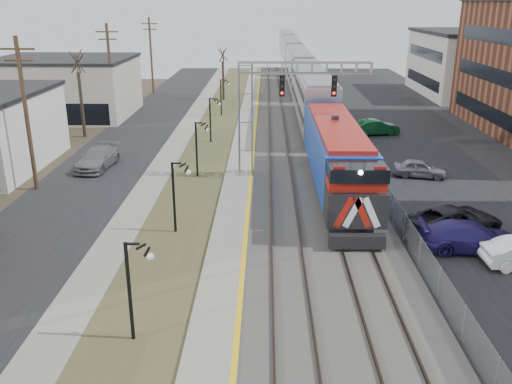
{
  "coord_description": "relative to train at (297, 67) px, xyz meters",
  "views": [
    {
      "loc": [
        0.9,
        -9.21,
        11.98
      ],
      "look_at": [
        0.43,
        17.37,
        2.6
      ],
      "focal_mm": 38.0,
      "sensor_mm": 36.0,
      "label": 1
    }
  ],
  "objects": [
    {
      "name": "signal_gantry",
      "position": [
        -4.28,
        -43.38,
        2.65
      ],
      "size": [
        9.0,
        1.07,
        8.15
      ],
      "color": "gray",
      "rests_on": "ground"
    },
    {
      "name": "car_street_b",
      "position": [
        -17.31,
        -41.42,
        -2.18
      ],
      "size": [
        2.6,
        5.39,
        1.51
      ],
      "primitive_type": "imported",
      "rotation": [
        0.0,
        0.0,
        -0.09
      ],
      "color": "slate",
      "rests_on": "ground"
    },
    {
      "name": "platform_edge",
      "position": [
        -5.62,
        -36.37,
        -2.69
      ],
      "size": [
        0.24,
        120.0,
        0.01
      ],
      "primitive_type": "cube",
      "color": "gold",
      "rests_on": "platform"
    },
    {
      "name": "train",
      "position": [
        0.0,
        0.0,
        0.0
      ],
      "size": [
        3.0,
        108.65,
        5.33
      ],
      "color": "#143BA2",
      "rests_on": "ground"
    },
    {
      "name": "parking_lot",
      "position": [
        10.5,
        -36.37,
        -2.92
      ],
      "size": [
        16.0,
        120.0,
        0.04
      ],
      "primitive_type": "cube",
      "color": "black",
      "rests_on": "ground"
    },
    {
      "name": "bare_trees",
      "position": [
        -18.16,
        -32.46,
        -0.24
      ],
      "size": [
        12.3,
        42.3,
        5.95
      ],
      "color": "#382D23",
      "rests_on": "ground"
    },
    {
      "name": "grass_median",
      "position": [
        -9.5,
        -36.37,
        -2.91
      ],
      "size": [
        4.0,
        120.0,
        0.06
      ],
      "primitive_type": "cube",
      "color": "#434826",
      "rests_on": "ground"
    },
    {
      "name": "car_lot_d",
      "position": [
        5.78,
        -55.45,
        -2.19
      ],
      "size": [
        5.25,
        2.35,
        1.5
      ],
      "primitive_type": "imported",
      "rotation": [
        0.0,
        0.0,
        1.52
      ],
      "color": "navy",
      "rests_on": "ground"
    },
    {
      "name": "lampposts",
      "position": [
        -9.5,
        -53.09,
        -0.94
      ],
      "size": [
        0.14,
        62.14,
        4.0
      ],
      "color": "black",
      "rests_on": "ground"
    },
    {
      "name": "sidewalk",
      "position": [
        -12.5,
        -36.37,
        -2.9
      ],
      "size": [
        2.0,
        120.0,
        0.08
      ],
      "primitive_type": "cube",
      "color": "gray",
      "rests_on": "ground"
    },
    {
      "name": "ballast_bed",
      "position": [
        -1.5,
        -36.37,
        -2.84
      ],
      "size": [
        8.0,
        120.0,
        0.2
      ],
      "primitive_type": "cube",
      "color": "#595651",
      "rests_on": "ground"
    },
    {
      "name": "utility_poles",
      "position": [
        -20.0,
        -46.37,
        2.06
      ],
      "size": [
        0.28,
        80.28,
        10.0
      ],
      "color": "#4C3823",
      "rests_on": "ground"
    },
    {
      "name": "car_lot_c",
      "position": [
        5.68,
        -53.25,
        -2.19
      ],
      "size": [
        5.92,
        4.29,
        1.5
      ],
      "primitive_type": "imported",
      "rotation": [
        0.0,
        0.0,
        1.95
      ],
      "color": "black",
      "rests_on": "ground"
    },
    {
      "name": "fence",
      "position": [
        2.7,
        -36.37,
        -2.14
      ],
      "size": [
        0.04,
        120.0,
        1.6
      ],
      "primitive_type": "cube",
      "color": "gray",
      "rests_on": "ground"
    },
    {
      "name": "car_lot_e",
      "position": [
        6.5,
        -43.25,
        -2.3
      ],
      "size": [
        3.97,
        2.32,
        1.27
      ],
      "primitive_type": "imported",
      "rotation": [
        0.0,
        0.0,
        1.34
      ],
      "color": "gray",
      "rests_on": "ground"
    },
    {
      "name": "platform",
      "position": [
        -6.5,
        -36.37,
        -2.82
      ],
      "size": [
        2.0,
        120.0,
        0.24
      ],
      "primitive_type": "cube",
      "color": "gray",
      "rests_on": "ground"
    },
    {
      "name": "car_lot_f",
      "position": [
        5.78,
        -30.24,
        -2.21
      ],
      "size": [
        4.63,
        2.35,
        1.46
      ],
      "primitive_type": "imported",
      "rotation": [
        0.0,
        0.0,
        1.76
      ],
      "color": "#0C3D1F",
      "rests_on": "ground"
    },
    {
      "name": "track_near",
      "position": [
        -3.5,
        -36.37,
        -2.66
      ],
      "size": [
        1.58,
        120.0,
        0.15
      ],
      "color": "#2D2119",
      "rests_on": "ballast_bed"
    },
    {
      "name": "street_west",
      "position": [
        -17.0,
        -36.37,
        -2.92
      ],
      "size": [
        7.0,
        120.0,
        0.04
      ],
      "primitive_type": "cube",
      "color": "black",
      "rests_on": "ground"
    },
    {
      "name": "track_far",
      "position": [
        -0.0,
        -36.37,
        -2.66
      ],
      "size": [
        1.58,
        120.0,
        0.15
      ],
      "color": "#2D2119",
      "rests_on": "ballast_bed"
    }
  ]
}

